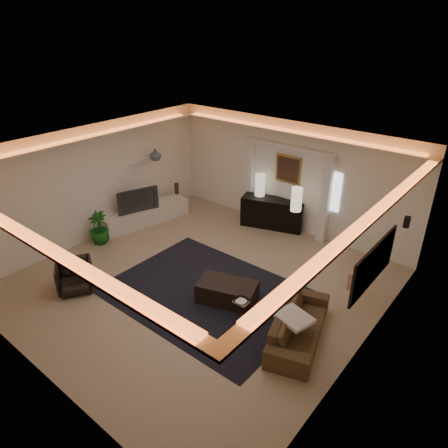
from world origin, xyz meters
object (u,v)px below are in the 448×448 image
Objects in this scene: console at (272,213)px; coffee_table at (227,292)px; armchair at (75,276)px; sofa at (299,325)px.

console is 3.56m from coffee_table.
coffee_table is 3.21m from armchair.
console reaches higher than coffee_table.
console is at bearing 21.82° from sofa.
armchair is at bearing 93.35° from sofa.
armchair is at bearing -166.30° from coffee_table.
coffee_table is at bearing 70.90° from sofa.
console is at bearing 16.21° from armchair.
armchair is (-1.58, -5.08, -0.07)m from console.
coffee_table is 1.62× the size of armchair.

